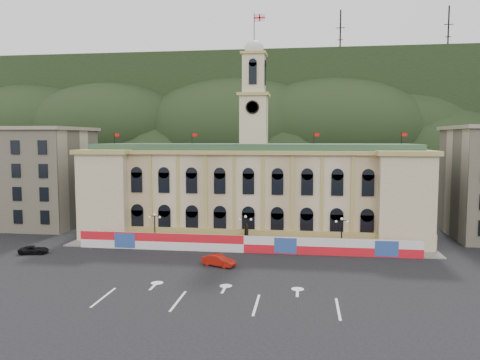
# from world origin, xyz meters

# --- Properties ---
(ground) EXTENTS (260.00, 260.00, 0.00)m
(ground) POSITION_xyz_m (0.00, 0.00, 0.00)
(ground) COLOR black
(ground) RESTS_ON ground
(lane_markings) EXTENTS (26.00, 10.00, 0.02)m
(lane_markings) POSITION_xyz_m (0.00, -5.00, 0.00)
(lane_markings) COLOR white
(lane_markings) RESTS_ON ground
(hill_ridge) EXTENTS (230.00, 80.00, 64.00)m
(hill_ridge) POSITION_xyz_m (0.03, 121.99, 19.48)
(hill_ridge) COLOR black
(hill_ridge) RESTS_ON ground
(city_hall) EXTENTS (56.20, 17.60, 37.10)m
(city_hall) POSITION_xyz_m (0.00, 27.63, 7.85)
(city_hall) COLOR beige
(city_hall) RESTS_ON ground
(side_building_left) EXTENTS (21.00, 17.00, 18.60)m
(side_building_left) POSITION_xyz_m (-43.00, 30.93, 9.33)
(side_building_left) COLOR #C1B595
(side_building_left) RESTS_ON ground
(hoarding_fence) EXTENTS (50.00, 0.44, 2.50)m
(hoarding_fence) POSITION_xyz_m (0.06, 15.07, 1.25)
(hoarding_fence) COLOR red
(hoarding_fence) RESTS_ON ground
(pavement) EXTENTS (56.00, 5.50, 0.16)m
(pavement) POSITION_xyz_m (0.00, 17.75, 0.08)
(pavement) COLOR slate
(pavement) RESTS_ON ground
(statue) EXTENTS (1.40, 1.40, 3.72)m
(statue) POSITION_xyz_m (0.00, 18.00, 1.19)
(statue) COLOR #595651
(statue) RESTS_ON ground
(lamp_left) EXTENTS (1.96, 0.44, 5.15)m
(lamp_left) POSITION_xyz_m (-14.00, 17.00, 3.07)
(lamp_left) COLOR black
(lamp_left) RESTS_ON ground
(lamp_center) EXTENTS (1.96, 0.44, 5.15)m
(lamp_center) POSITION_xyz_m (0.00, 17.00, 3.07)
(lamp_center) COLOR black
(lamp_center) RESTS_ON ground
(lamp_right) EXTENTS (1.96, 0.44, 5.15)m
(lamp_right) POSITION_xyz_m (14.00, 17.00, 3.07)
(lamp_right) COLOR black
(lamp_right) RESTS_ON ground
(red_sedan) EXTENTS (4.64, 5.55, 1.47)m
(red_sedan) POSITION_xyz_m (-2.30, 7.46, 0.74)
(red_sedan) COLOR #9D140B
(red_sedan) RESTS_ON ground
(black_suv) EXTENTS (3.47, 4.82, 1.13)m
(black_suv) POSITION_xyz_m (-29.79, 10.17, 0.57)
(black_suv) COLOR black
(black_suv) RESTS_ON ground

